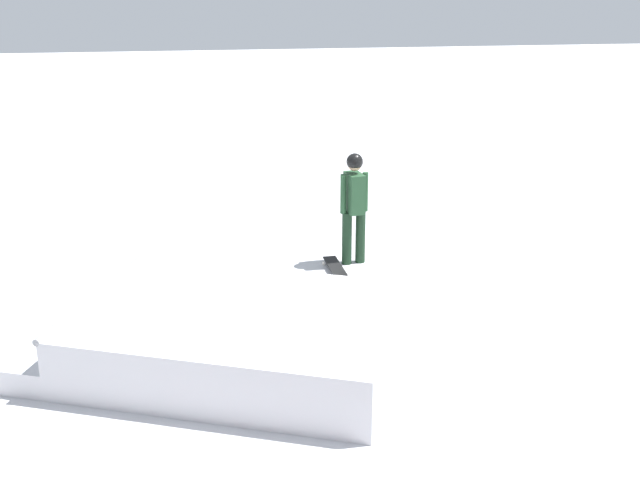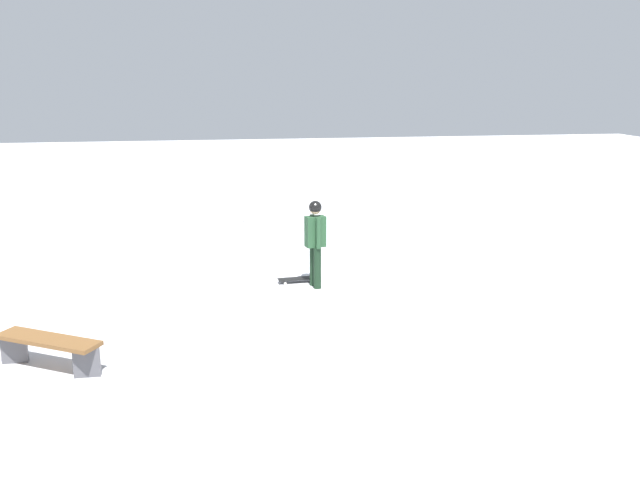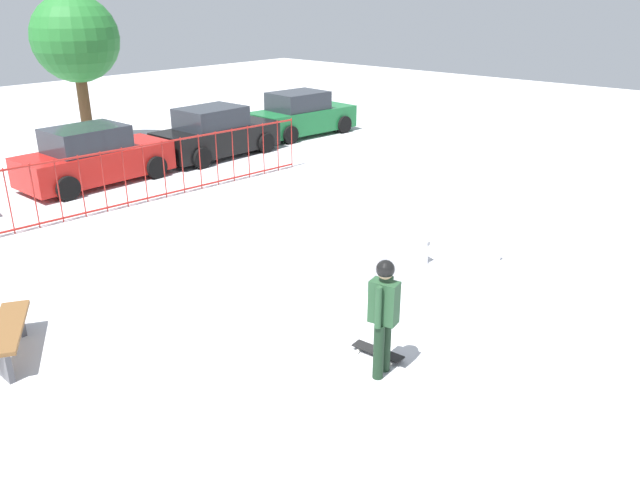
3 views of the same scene
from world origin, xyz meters
name	(u,v)px [view 2 (image 2 of 3)]	position (x,y,z in m)	size (l,w,h in m)	color
ground_plane	(147,274)	(0.00, 0.00, 0.00)	(60.00, 60.00, 0.00)	silver
skate_ramp	(170,248)	(0.89, -0.44, 0.32)	(5.97, 4.34, 0.74)	silver
skater	(315,237)	(-1.41, -3.36, 1.01)	(0.43, 0.42, 1.73)	black
skateboard	(298,279)	(-1.07, -3.05, 0.08)	(0.31, 0.81, 0.09)	black
park_bench	(49,346)	(-4.62, 0.97, 0.36)	(1.16, 1.58, 0.48)	brown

